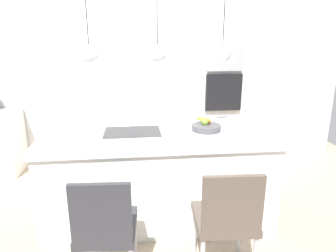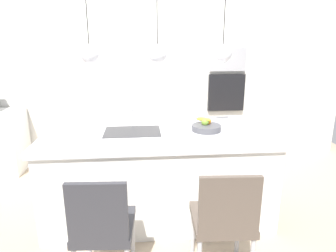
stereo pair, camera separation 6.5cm
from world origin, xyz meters
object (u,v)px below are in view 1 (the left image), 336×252
microwave (225,59)px  chair_near (106,226)px  fruit_bowl (206,126)px  oven (223,92)px  chair_middle (226,217)px

microwave → chair_near: (-1.60, -2.56, -1.01)m
fruit_bowl → oven: (0.65, 1.61, 0.07)m
microwave → oven: microwave is taller
chair_middle → fruit_bowl: bearing=86.7°
microwave → oven: 0.50m
microwave → chair_middle: bearing=-105.5°
microwave → chair_near: microwave is taller
chair_near → chair_middle: chair_middle is taller
chair_near → fruit_bowl: bearing=45.0°
microwave → fruit_bowl: bearing=-112.1°
fruit_bowl → chair_middle: size_ratio=0.32×
chair_near → chair_middle: bearing=0.1°
fruit_bowl → chair_near: 1.41m
chair_near → chair_middle: 0.89m
oven → chair_near: oven is taller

